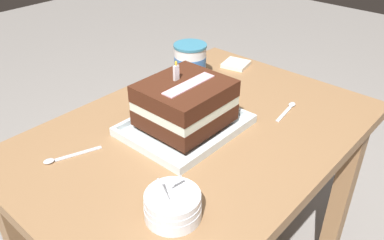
# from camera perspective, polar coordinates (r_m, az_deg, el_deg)

# --- Properties ---
(dining_table) EXTENTS (1.02, 0.71, 0.73)m
(dining_table) POSITION_cam_1_polar(r_m,az_deg,el_deg) (1.17, 0.93, -6.25)
(dining_table) COLOR olive
(dining_table) RESTS_ON ground_plane
(foil_tray) EXTENTS (0.32, 0.26, 0.02)m
(foil_tray) POSITION_cam_1_polar(r_m,az_deg,el_deg) (1.11, -0.99, -0.94)
(foil_tray) COLOR silver
(foil_tray) RESTS_ON dining_table
(birthday_cake) EXTENTS (0.22, 0.20, 0.17)m
(birthday_cake) POSITION_cam_1_polar(r_m,az_deg,el_deg) (1.07, -1.02, 2.50)
(birthday_cake) COLOR #432012
(birthday_cake) RESTS_ON foil_tray
(bowl_stack) EXTENTS (0.12, 0.12, 0.10)m
(bowl_stack) POSITION_cam_1_polar(r_m,az_deg,el_deg) (0.83, -2.79, -12.21)
(bowl_stack) COLOR white
(bowl_stack) RESTS_ON dining_table
(ice_cream_tub) EXTENTS (0.11, 0.11, 0.13)m
(ice_cream_tub) POSITION_cam_1_polar(r_m,az_deg,el_deg) (1.36, -0.26, 8.37)
(ice_cream_tub) COLOR white
(ice_cream_tub) RESTS_ON dining_table
(serving_spoon_near_tray) EXTENTS (0.13, 0.03, 0.01)m
(serving_spoon_near_tray) POSITION_cam_1_polar(r_m,az_deg,el_deg) (1.24, 13.85, 1.73)
(serving_spoon_near_tray) COLOR silver
(serving_spoon_near_tray) RESTS_ON dining_table
(serving_spoon_by_bowls) EXTENTS (0.14, 0.06, 0.01)m
(serving_spoon_by_bowls) POSITION_cam_1_polar(r_m,az_deg,el_deg) (1.04, -18.35, -5.23)
(serving_spoon_by_bowls) COLOR silver
(serving_spoon_by_bowls) RESTS_ON dining_table
(napkin_pile) EXTENTS (0.10, 0.10, 0.01)m
(napkin_pile) POSITION_cam_1_polar(r_m,az_deg,el_deg) (1.49, 6.37, 8.02)
(napkin_pile) COLOR silver
(napkin_pile) RESTS_ON dining_table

